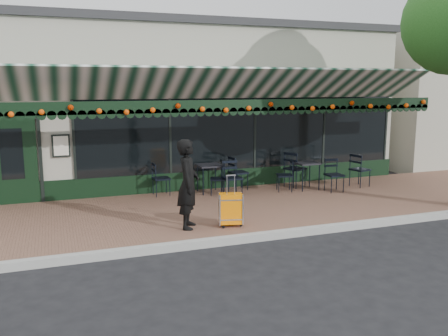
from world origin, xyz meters
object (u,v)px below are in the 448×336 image
object	(u,v)px
woman	(188,184)
chair_solo	(161,179)
chair_a_left	(284,176)
chair_a_extra	(360,170)
cafe_table_b	(209,167)
chair_a_front	(334,175)
suitcase	(231,209)
chair_b_right	(238,173)
chair_b_front	(233,178)
cafe_table_a	(307,165)
chair_a_right	(295,169)
chair_b_left	(218,179)

from	to	relation	value
woman	chair_solo	distance (m)	2.96
chair_a_left	chair_a_extra	distance (m)	2.26
cafe_table_b	chair_a_front	xyz separation A→B (m)	(3.15, -1.01, -0.23)
suitcase	woman	bearing A→B (deg)	-179.43
suitcase	chair_b_right	size ratio (longest dim) A/B	1.14
woman	chair_b_front	size ratio (longest dim) A/B	1.95
cafe_table_a	chair_a_front	world-z (taller)	chair_a_front
cafe_table_a	chair_solo	distance (m)	3.91
cafe_table_a	chair_a_right	size ratio (longest dim) A/B	0.74
chair_a_right	chair_b_right	world-z (taller)	chair_a_right
suitcase	chair_a_right	distance (m)	4.16
chair_solo	chair_b_left	bearing A→B (deg)	-108.81
chair_a_extra	chair_b_front	bearing A→B (deg)	73.89
cafe_table_b	chair_a_left	size ratio (longest dim) A/B	0.89
chair_b_right	chair_solo	bearing A→B (deg)	83.34
chair_solo	cafe_table_b	bearing A→B (deg)	-97.39
chair_b_right	chair_a_extra	bearing A→B (deg)	-108.55
suitcase	chair_a_extra	world-z (taller)	suitcase
woman	chair_solo	xyz separation A→B (m)	(0.10, 2.93, -0.46)
suitcase	cafe_table_b	size ratio (longest dim) A/B	1.40
chair_a_front	chair_a_extra	xyz separation A→B (m)	(1.04, 0.32, 0.03)
chair_b_right	chair_b_front	bearing A→B (deg)	141.95
chair_a_left	chair_b_right	bearing A→B (deg)	-101.66
cafe_table_a	cafe_table_b	xyz separation A→B (m)	(-2.60, 0.50, 0.00)
chair_a_front	chair_b_left	size ratio (longest dim) A/B	1.08
woman	chair_a_right	xyz separation A→B (m)	(3.81, 2.69, -0.39)
suitcase	chair_a_left	bearing A→B (deg)	59.09
chair_b_left	chair_b_front	distance (m)	0.41
chair_a_left	chair_b_left	bearing A→B (deg)	-79.63
cafe_table_a	chair_b_front	bearing A→B (deg)	-178.10
cafe_table_a	chair_a_front	bearing A→B (deg)	-42.79
suitcase	chair_solo	world-z (taller)	suitcase
chair_a_left	chair_b_right	xyz separation A→B (m)	(-1.08, 0.60, 0.04)
chair_a_front	chair_b_right	world-z (taller)	chair_b_right
woman	chair_a_extra	size ratio (longest dim) A/B	1.91
cafe_table_a	chair_b_front	distance (m)	2.18
chair_a_extra	chair_solo	xyz separation A→B (m)	(-5.44, 0.81, -0.04)
chair_a_front	chair_solo	bearing A→B (deg)	168.49
chair_b_front	chair_a_front	bearing A→B (deg)	-10.98
chair_a_front	chair_a_right	bearing A→B (deg)	130.43
chair_a_right	chair_solo	distance (m)	3.72
cafe_table_b	chair_a_right	bearing A→B (deg)	-2.65
suitcase	chair_a_right	xyz separation A→B (m)	(2.99, 2.89, 0.15)
cafe_table_b	chair_b_front	distance (m)	0.75
woman	chair_a_extra	xyz separation A→B (m)	(5.54, 2.12, -0.42)
chair_b_front	cafe_table_b	bearing A→B (deg)	124.99
woman	chair_b_right	distance (m)	3.66
chair_a_left	chair_a_extra	world-z (taller)	chair_a_extra
chair_b_left	chair_b_front	xyz separation A→B (m)	(0.30, -0.27, 0.05)
suitcase	cafe_table_a	world-z (taller)	suitcase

